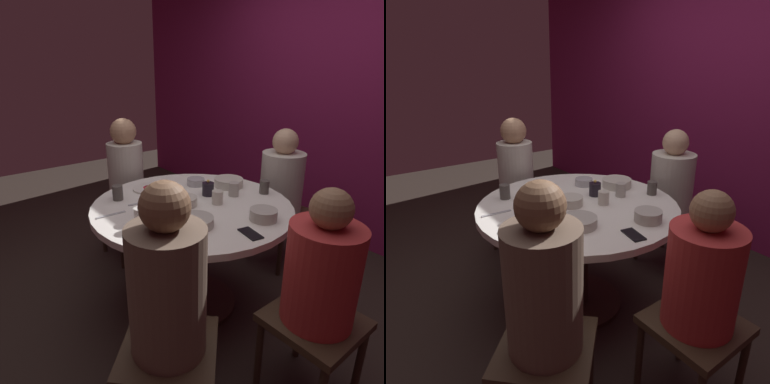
% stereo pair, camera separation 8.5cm
% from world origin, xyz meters
% --- Properties ---
extents(ground_plane, '(8.00, 8.00, 0.00)m').
position_xyz_m(ground_plane, '(0.00, 0.00, 0.00)').
color(ground_plane, '#2D231E').
extents(back_wall, '(6.00, 0.10, 2.60)m').
position_xyz_m(back_wall, '(0.00, 1.74, 1.30)').
color(back_wall, maroon).
rests_on(back_wall, ground).
extents(dining_table, '(1.26, 1.26, 0.75)m').
position_xyz_m(dining_table, '(0.00, 0.00, 0.58)').
color(dining_table, white).
rests_on(dining_table, ground).
extents(seated_diner_left, '(0.40, 0.40, 1.18)m').
position_xyz_m(seated_diner_left, '(-0.86, 0.00, 0.73)').
color(seated_diner_left, '#3F2D1E').
rests_on(seated_diner_left, ground).
extents(seated_diner_back, '(0.40, 0.40, 1.12)m').
position_xyz_m(seated_diner_back, '(0.00, 0.91, 0.70)').
color(seated_diner_back, '#3F2D1E').
rests_on(seated_diner_back, ground).
extents(seated_diner_right, '(0.40, 0.40, 1.11)m').
position_xyz_m(seated_diner_right, '(0.91, 0.00, 0.69)').
color(seated_diner_right, '#3F2D1E').
rests_on(seated_diner_right, ground).
extents(seated_diner_front_right, '(0.57, 0.57, 1.20)m').
position_xyz_m(seated_diner_front_right, '(0.63, -0.63, 0.74)').
color(seated_diner_front_right, '#3F2D1E').
rests_on(seated_diner_front_right, ground).
extents(candle_holder, '(0.08, 0.08, 0.11)m').
position_xyz_m(candle_holder, '(-0.05, 0.18, 0.79)').
color(candle_holder, black).
rests_on(candle_holder, dining_table).
extents(wine_glass, '(0.08, 0.08, 0.18)m').
position_xyz_m(wine_glass, '(-0.01, -0.30, 0.88)').
color(wine_glass, silver).
rests_on(wine_glass, dining_table).
extents(dinner_plate, '(0.23, 0.23, 0.01)m').
position_xyz_m(dinner_plate, '(-0.40, -0.07, 0.76)').
color(dinner_plate, silver).
rests_on(dinner_plate, dining_table).
extents(cell_phone, '(0.15, 0.10, 0.01)m').
position_xyz_m(cell_phone, '(0.51, -0.02, 0.75)').
color(cell_phone, black).
rests_on(cell_phone, dining_table).
extents(bowl_serving_large, '(0.13, 0.13, 0.05)m').
position_xyz_m(bowl_serving_large, '(-0.26, 0.25, 0.77)').
color(bowl_serving_large, '#B7B7BC').
rests_on(bowl_serving_large, dining_table).
extents(bowl_salad_center, '(0.20, 0.20, 0.05)m').
position_xyz_m(bowl_salad_center, '(0.26, -0.18, 0.78)').
color(bowl_salad_center, '#B2ADA3').
rests_on(bowl_salad_center, dining_table).
extents(bowl_small_white, '(0.15, 0.15, 0.06)m').
position_xyz_m(bowl_small_white, '(-0.01, -0.05, 0.78)').
color(bowl_small_white, beige).
rests_on(bowl_small_white, dining_table).
extents(bowl_sauce_side, '(0.21, 0.21, 0.06)m').
position_xyz_m(bowl_sauce_side, '(-0.09, 0.41, 0.78)').
color(bowl_sauce_side, beige).
rests_on(bowl_sauce_side, dining_table).
extents(bowl_rice_portion, '(0.16, 0.16, 0.06)m').
position_xyz_m(bowl_rice_portion, '(0.44, 0.17, 0.78)').
color(bowl_rice_portion, '#B2ADA3').
rests_on(bowl_rice_portion, dining_table).
extents(cup_near_candle, '(0.07, 0.07, 0.09)m').
position_xyz_m(cup_near_candle, '(0.06, 0.31, 0.80)').
color(cup_near_candle, '#B2ADA3').
rests_on(cup_near_candle, dining_table).
extents(cup_by_left_diner, '(0.07, 0.07, 0.10)m').
position_xyz_m(cup_by_left_diner, '(-0.36, -0.33, 0.80)').
color(cup_by_left_diner, '#4C4742').
rests_on(cup_by_left_diner, dining_table).
extents(cup_by_right_diner, '(0.07, 0.07, 0.11)m').
position_xyz_m(cup_by_right_diner, '(0.08, -0.42, 0.80)').
color(cup_by_right_diner, silver).
rests_on(cup_by_right_diner, dining_table).
extents(cup_center_front, '(0.07, 0.07, 0.09)m').
position_xyz_m(cup_center_front, '(0.16, 0.50, 0.79)').
color(cup_center_front, '#4C4742').
rests_on(cup_center_front, dining_table).
extents(cup_far_edge, '(0.07, 0.07, 0.09)m').
position_xyz_m(cup_far_edge, '(0.10, 0.13, 0.79)').
color(cup_far_edge, beige).
rests_on(cup_far_edge, dining_table).
extents(fork_near_plate, '(0.03, 0.18, 0.01)m').
position_xyz_m(fork_near_plate, '(-0.16, -0.48, 0.75)').
color(fork_near_plate, '#B7B7BC').
rests_on(fork_near_plate, dining_table).
extents(knife_near_plate, '(0.04, 0.18, 0.01)m').
position_xyz_m(knife_near_plate, '(-0.21, -0.24, 0.75)').
color(knife_near_plate, '#B7B7BC').
rests_on(knife_near_plate, dining_table).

